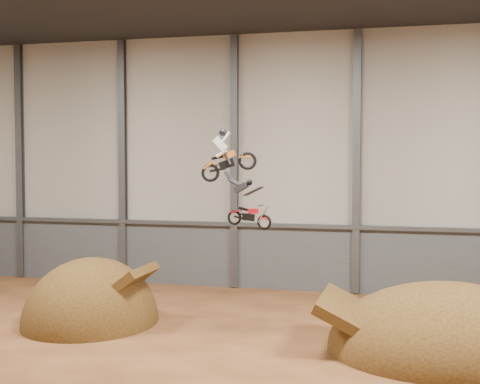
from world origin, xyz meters
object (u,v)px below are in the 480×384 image
(fmx_rider_a, at_px, (232,150))
(fmx_rider_b, at_px, (249,201))
(landing_ramp, at_px, (449,353))
(takeoff_ramp, at_px, (91,323))

(fmx_rider_a, height_order, fmx_rider_b, fmx_rider_a)
(fmx_rider_a, bearing_deg, landing_ramp, -7.41)
(takeoff_ramp, height_order, landing_ramp, takeoff_ramp)
(takeoff_ramp, height_order, fmx_rider_b, fmx_rider_b)
(fmx_rider_a, xyz_separation_m, fmx_rider_b, (0.47, 0.80, -2.00))
(takeoff_ramp, xyz_separation_m, landing_ramp, (14.95, -0.79, 0.00))
(takeoff_ramp, distance_m, fmx_rider_a, 10.30)
(takeoff_ramp, height_order, fmx_rider_a, fmx_rider_a)
(landing_ramp, bearing_deg, fmx_rider_b, -179.79)
(fmx_rider_a, bearing_deg, fmx_rider_b, 45.97)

